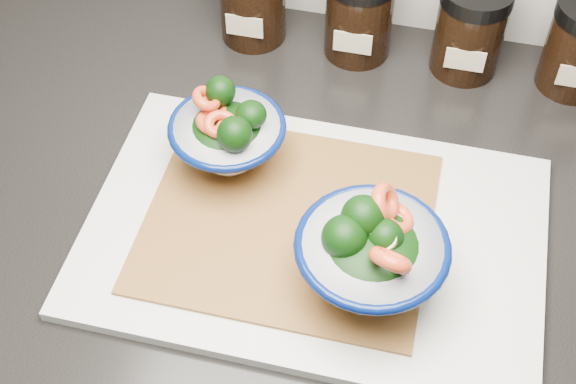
% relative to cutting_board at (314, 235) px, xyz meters
% --- Properties ---
extents(countertop, '(3.50, 0.60, 0.04)m').
position_rel_cutting_board_xyz_m(countertop, '(0.11, 0.05, -0.03)').
color(countertop, black).
rests_on(countertop, cabinet).
extents(cutting_board, '(0.45, 0.30, 0.01)m').
position_rel_cutting_board_xyz_m(cutting_board, '(0.00, 0.00, 0.00)').
color(cutting_board, silver).
rests_on(cutting_board, countertop).
extents(bamboo_mat, '(0.28, 0.24, 0.00)m').
position_rel_cutting_board_xyz_m(bamboo_mat, '(-0.03, 0.00, 0.01)').
color(bamboo_mat, '#A26A30').
rests_on(bamboo_mat, cutting_board).
extents(bowl_left, '(0.12, 0.12, 0.09)m').
position_rel_cutting_board_xyz_m(bowl_left, '(-0.11, 0.07, 0.05)').
color(bowl_left, white).
rests_on(bowl_left, bamboo_mat).
extents(bowl_right, '(0.14, 0.14, 0.11)m').
position_rel_cutting_board_xyz_m(bowl_right, '(0.06, -0.05, 0.05)').
color(bowl_right, white).
rests_on(bowl_right, bamboo_mat).
extents(spice_jar_b, '(0.08, 0.08, 0.11)m').
position_rel_cutting_board_xyz_m(spice_jar_b, '(-0.01, 0.29, 0.05)').
color(spice_jar_b, black).
rests_on(spice_jar_b, countertop).
extents(spice_jar_c, '(0.08, 0.08, 0.11)m').
position_rel_cutting_board_xyz_m(spice_jar_c, '(0.12, 0.29, 0.05)').
color(spice_jar_c, black).
rests_on(spice_jar_c, countertop).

